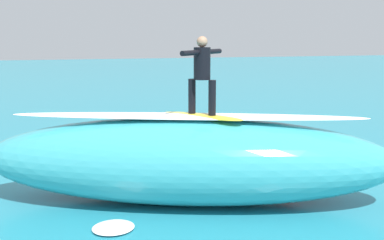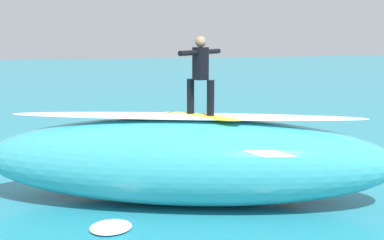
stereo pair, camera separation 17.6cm
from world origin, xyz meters
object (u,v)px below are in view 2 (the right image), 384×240
object	(u,v)px
surfer_riding	(201,69)
buoy_marker	(290,160)
surfboard_riding	(200,116)
surfboard_paddling	(186,150)
surfer_paddling	(187,144)

from	to	relation	value
surfer_riding	buoy_marker	bearing A→B (deg)	-105.55
buoy_marker	surfboard_riding	bearing A→B (deg)	28.23
surfboard_riding	surfer_riding	world-z (taller)	surfer_riding
surfboard_riding	surfboard_paddling	xyz separation A→B (m)	(-0.82, -4.79, -1.97)
surfer_riding	surfer_paddling	distance (m)	5.74
surfer_paddling	surfboard_riding	bearing A→B (deg)	8.13
surfboard_riding	surfboard_paddling	size ratio (longest dim) A/B	0.84
surfboard_riding	surfer_paddling	xyz separation A→B (m)	(-0.86, -4.91, -1.80)
surfboard_paddling	surfer_paddling	distance (m)	0.21
buoy_marker	surfer_riding	bearing A→B (deg)	28.23
surfboard_paddling	surfer_paddling	xyz separation A→B (m)	(-0.04, -0.12, 0.17)
surfer_paddling	buoy_marker	xyz separation A→B (m)	(-2.14, 3.30, 0.16)
surfboard_riding	buoy_marker	size ratio (longest dim) A/B	1.64
surfboard_riding	surfer_paddling	size ratio (longest dim) A/B	1.25
surfer_paddling	surfboard_paddling	bearing A→B (deg)	0.00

